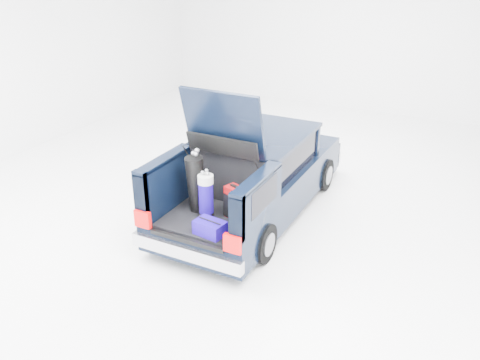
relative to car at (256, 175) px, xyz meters
The scene contains 6 objects.
ground 0.68m from the car, 90.00° to the right, with size 14.00×14.00×0.00m, color white.
car is the anchor object (origin of this frame).
red_suitcase 1.46m from the car, 76.45° to the right, with size 0.36×0.30×0.53m.
black_golf_bag 1.55m from the car, 101.40° to the right, with size 0.34×0.40×1.00m.
blue_golf_bag 1.62m from the car, 92.04° to the right, with size 0.31×0.31×0.78m.
blue_duffel 2.02m from the car, 83.15° to the right, with size 0.46×0.34×0.23m.
Camera 1 is at (3.45, -7.24, 4.31)m, focal length 38.00 mm.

